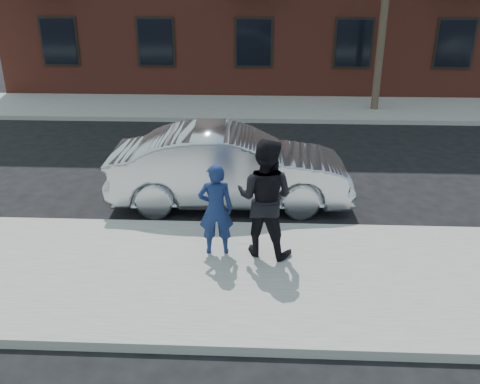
{
  "coord_description": "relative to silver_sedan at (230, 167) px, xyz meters",
  "views": [
    {
      "loc": [
        0.52,
        -7.2,
        4.53
      ],
      "look_at": [
        0.16,
        0.4,
        1.3
      ],
      "focal_mm": 38.0,
      "sensor_mm": 36.0,
      "label": 1
    }
  ],
  "objects": [
    {
      "name": "man_hoodie",
      "position": [
        -0.09,
        -2.38,
        0.13
      ],
      "size": [
        0.62,
        0.5,
        1.61
      ],
      "rotation": [
        0.0,
        0.0,
        3.24
      ],
      "color": "navy",
      "rests_on": "near_sidewalk"
    },
    {
      "name": "far_curb",
      "position": [
        0.16,
        6.62,
        -0.75
      ],
      "size": [
        50.0,
        0.1,
        0.15
      ],
      "primitive_type": "cube",
      "color": "#999691",
      "rests_on": "ground"
    },
    {
      "name": "ground",
      "position": [
        0.16,
        -2.83,
        -0.83
      ],
      "size": [
        100.0,
        100.0,
        0.0
      ],
      "primitive_type": "plane",
      "color": "black",
      "rests_on": "ground"
    },
    {
      "name": "silver_sedan",
      "position": [
        0.0,
        0.0,
        0.0
      ],
      "size": [
        5.09,
        1.97,
        1.65
      ],
      "primitive_type": "imported",
      "rotation": [
        0.0,
        0.0,
        1.62
      ],
      "color": "#B7BABF",
      "rests_on": "ground"
    },
    {
      "name": "far_sidewalk",
      "position": [
        0.16,
        8.42,
        -0.75
      ],
      "size": [
        50.0,
        3.5,
        0.15
      ],
      "primitive_type": "cube",
      "color": "gray",
      "rests_on": "ground"
    },
    {
      "name": "near_sidewalk",
      "position": [
        0.16,
        -3.08,
        -0.75
      ],
      "size": [
        50.0,
        3.5,
        0.15
      ],
      "primitive_type": "cube",
      "color": "gray",
      "rests_on": "ground"
    },
    {
      "name": "near_curb",
      "position": [
        0.16,
        -1.28,
        -0.75
      ],
      "size": [
        50.0,
        0.1,
        0.15
      ],
      "primitive_type": "cube",
      "color": "#999691",
      "rests_on": "ground"
    },
    {
      "name": "man_peacoat",
      "position": [
        0.73,
        -2.35,
        0.34
      ],
      "size": [
        1.18,
        1.04,
        2.03
      ],
      "rotation": [
        0.0,
        0.0,
        2.82
      ],
      "color": "black",
      "rests_on": "near_sidewalk"
    }
  ]
}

